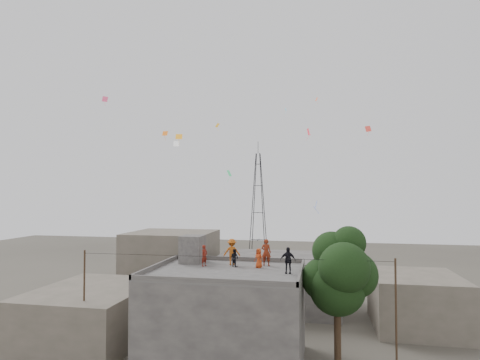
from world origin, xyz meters
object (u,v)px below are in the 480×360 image
object	(u,v)px
person_dark_adult	(288,260)
stair_head_box	(193,249)
tree	(340,273)
person_red_adult	(266,252)
transmission_tower	(258,207)

from	to	relation	value
person_dark_adult	stair_head_box	bearing A→B (deg)	159.19
tree	person_dark_adult	distance (m)	3.46
stair_head_box	person_dark_adult	xyz separation A→B (m)	(7.30, -2.80, -0.15)
tree	person_dark_adult	xyz separation A→B (m)	(-3.26, -0.79, 0.84)
tree	person_red_adult	xyz separation A→B (m)	(-5.01, 1.76, 0.95)
tree	transmission_tower	xyz separation A→B (m)	(-11.37, 39.40, 2.97)
stair_head_box	transmission_tower	distance (m)	37.46
person_red_adult	person_dark_adult	world-z (taller)	person_red_adult
tree	person_red_adult	world-z (taller)	tree
stair_head_box	transmission_tower	size ratio (longest dim) A/B	0.10
person_red_adult	transmission_tower	bearing A→B (deg)	-80.41
tree	person_red_adult	bearing A→B (deg)	160.66
tree	transmission_tower	world-z (taller)	transmission_tower
tree	stair_head_box	bearing A→B (deg)	169.26
stair_head_box	tree	bearing A→B (deg)	-10.74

